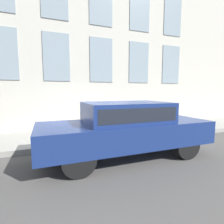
# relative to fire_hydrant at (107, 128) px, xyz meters

# --- Properties ---
(ground_plane) EXTENTS (80.00, 80.00, 0.00)m
(ground_plane) POSITION_rel_fire_hydrant_xyz_m (-0.50, 0.60, -0.53)
(ground_plane) COLOR #514F4C
(sidewalk) EXTENTS (2.54, 60.00, 0.17)m
(sidewalk) POSITION_rel_fire_hydrant_xyz_m (0.77, 0.60, -0.44)
(sidewalk) COLOR #9E9B93
(sidewalk) RESTS_ON ground_plane
(building_facade) EXTENTS (0.33, 40.00, 9.52)m
(building_facade) POSITION_rel_fire_hydrant_xyz_m (2.19, 0.60, 4.23)
(building_facade) COLOR beige
(building_facade) RESTS_ON ground_plane
(fire_hydrant) EXTENTS (0.27, 0.40, 0.70)m
(fire_hydrant) POSITION_rel_fire_hydrant_xyz_m (0.00, 0.00, 0.00)
(fire_hydrant) COLOR gray
(fire_hydrant) RESTS_ON sidewalk
(person) EXTENTS (0.33, 0.22, 1.36)m
(person) POSITION_rel_fire_hydrant_xyz_m (0.17, -0.46, 0.46)
(person) COLOR #726651
(person) RESTS_ON sidewalk
(parked_car_navy_near) EXTENTS (1.80, 4.91, 1.59)m
(parked_car_navy_near) POSITION_rel_fire_hydrant_xyz_m (-1.67, 0.01, 0.37)
(parked_car_navy_near) COLOR black
(parked_car_navy_near) RESTS_ON ground_plane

